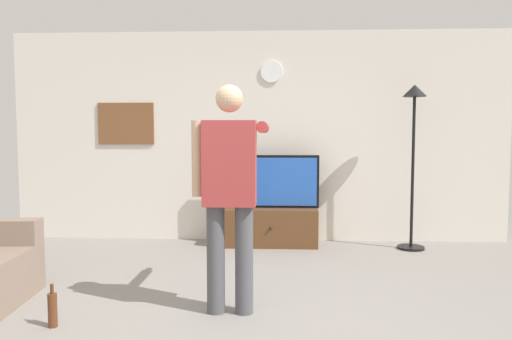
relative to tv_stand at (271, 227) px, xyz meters
The scene contains 9 objects.
ground_plane 2.62m from the tv_stand, 93.73° to the right, with size 8.40×8.40×0.00m, color gray.
back_wall 1.18m from the tv_stand, 115.83° to the left, with size 6.40×0.10×2.70m, color silver.
tv_stand is the anchor object (origin of this frame).
television 0.56m from the tv_stand, 90.00° to the left, with size 1.19×0.07×0.66m.
wall_clock 1.97m from the tv_stand, 90.00° to the left, with size 0.28×0.28×0.03m, color white.
framed_picture 2.31m from the tv_stand, behind, with size 0.73×0.04×0.54m, color brown.
floor_lamp 2.07m from the tv_stand, ahead, with size 0.32×0.32×1.97m.
person_standing_nearer_lamp 2.41m from the tv_stand, 97.00° to the right, with size 0.58×0.78×1.76m.
beverage_bottle 3.04m from the tv_stand, 120.31° to the right, with size 0.07×0.07×0.32m.
Camera 1 is at (0.26, -3.32, 1.40)m, focal length 33.76 mm.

